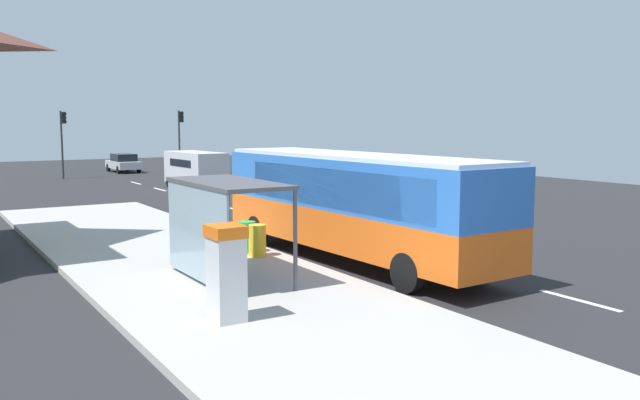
% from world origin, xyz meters
% --- Properties ---
extents(ground_plane, '(56.00, 92.00, 0.04)m').
position_xyz_m(ground_plane, '(0.00, 14.00, -0.02)').
color(ground_plane, '#262628').
extents(sidewalk_platform, '(6.20, 30.00, 0.18)m').
position_xyz_m(sidewalk_platform, '(-6.40, 2.00, 0.09)').
color(sidewalk_platform, '#ADAAA3').
rests_on(sidewalk_platform, ground).
extents(lane_stripe_seg_0, '(0.16, 2.20, 0.01)m').
position_xyz_m(lane_stripe_seg_0, '(0.25, -6.00, 0.01)').
color(lane_stripe_seg_0, silver).
rests_on(lane_stripe_seg_0, ground).
extents(lane_stripe_seg_1, '(0.16, 2.20, 0.01)m').
position_xyz_m(lane_stripe_seg_1, '(0.25, -1.00, 0.01)').
color(lane_stripe_seg_1, silver).
rests_on(lane_stripe_seg_1, ground).
extents(lane_stripe_seg_2, '(0.16, 2.20, 0.01)m').
position_xyz_m(lane_stripe_seg_2, '(0.25, 4.00, 0.01)').
color(lane_stripe_seg_2, silver).
rests_on(lane_stripe_seg_2, ground).
extents(lane_stripe_seg_3, '(0.16, 2.20, 0.01)m').
position_xyz_m(lane_stripe_seg_3, '(0.25, 9.00, 0.01)').
color(lane_stripe_seg_3, silver).
rests_on(lane_stripe_seg_3, ground).
extents(lane_stripe_seg_4, '(0.16, 2.20, 0.01)m').
position_xyz_m(lane_stripe_seg_4, '(0.25, 14.00, 0.01)').
color(lane_stripe_seg_4, silver).
rests_on(lane_stripe_seg_4, ground).
extents(lane_stripe_seg_5, '(0.16, 2.20, 0.01)m').
position_xyz_m(lane_stripe_seg_5, '(0.25, 19.00, 0.01)').
color(lane_stripe_seg_5, silver).
rests_on(lane_stripe_seg_5, ground).
extents(lane_stripe_seg_6, '(0.16, 2.20, 0.01)m').
position_xyz_m(lane_stripe_seg_6, '(0.25, 24.00, 0.01)').
color(lane_stripe_seg_6, silver).
rests_on(lane_stripe_seg_6, ground).
extents(lane_stripe_seg_7, '(0.16, 2.20, 0.01)m').
position_xyz_m(lane_stripe_seg_7, '(0.25, 29.00, 0.01)').
color(lane_stripe_seg_7, silver).
rests_on(lane_stripe_seg_7, ground).
extents(bus, '(2.87, 11.08, 3.21)m').
position_xyz_m(bus, '(-1.71, 0.44, 1.84)').
color(bus, orange).
rests_on(bus, ground).
extents(white_van, '(2.25, 5.29, 2.30)m').
position_xyz_m(white_van, '(2.20, 22.98, 1.34)').
color(white_van, silver).
rests_on(white_van, ground).
extents(sedan_near, '(1.88, 4.42, 1.52)m').
position_xyz_m(sedan_near, '(2.30, 39.27, 0.79)').
color(sedan_near, '#B7B7BC').
rests_on(sedan_near, ground).
extents(ticket_machine, '(0.66, 0.76, 1.94)m').
position_xyz_m(ticket_machine, '(-7.60, -3.60, 1.17)').
color(ticket_machine, silver).
rests_on(ticket_machine, sidewalk_platform).
extents(recycling_bin_yellow, '(0.52, 0.52, 0.95)m').
position_xyz_m(recycling_bin_yellow, '(-4.20, 1.81, 0.66)').
color(recycling_bin_yellow, yellow).
rests_on(recycling_bin_yellow, sidewalk_platform).
extents(recycling_bin_green, '(0.52, 0.52, 0.95)m').
position_xyz_m(recycling_bin_green, '(-4.20, 2.51, 0.66)').
color(recycling_bin_green, green).
rests_on(recycling_bin_green, sidewalk_platform).
extents(traffic_light_near_side, '(0.49, 0.28, 5.01)m').
position_xyz_m(traffic_light_near_side, '(5.50, 34.49, 3.33)').
color(traffic_light_near_side, '#2D2D2D').
rests_on(traffic_light_near_side, ground).
extents(traffic_light_far_side, '(0.49, 0.28, 4.92)m').
position_xyz_m(traffic_light_far_side, '(-3.10, 35.29, 3.28)').
color(traffic_light_far_side, '#2D2D2D').
rests_on(traffic_light_far_side, ground).
extents(bus_shelter, '(1.80, 4.00, 2.50)m').
position_xyz_m(bus_shelter, '(-6.41, -0.38, 2.10)').
color(bus_shelter, '#4C4C51').
rests_on(bus_shelter, sidewalk_platform).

